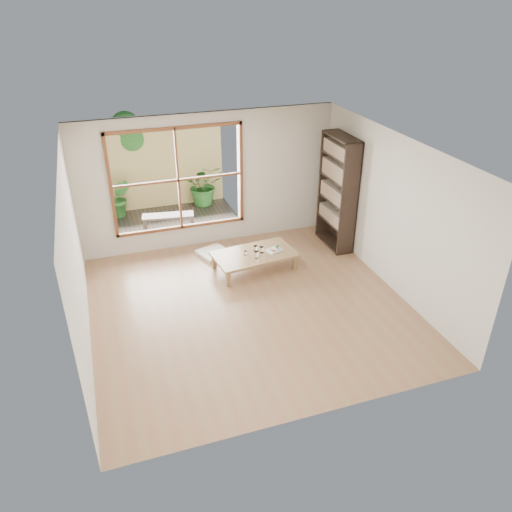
{
  "coord_description": "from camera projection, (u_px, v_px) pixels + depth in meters",
  "views": [
    {
      "loc": [
        -2.06,
        -6.44,
        4.65
      ],
      "look_at": [
        0.33,
        0.61,
        0.55
      ],
      "focal_mm": 35.0,
      "sensor_mm": 36.0,
      "label": 1
    }
  ],
  "objects": [
    {
      "name": "shrub_right",
      "position": [
        204.0,
        184.0,
        11.59
      ],
      "size": [
        0.95,
        0.85,
        0.98
      ],
      "primitive_type": "imported",
      "rotation": [
        0.0,
        0.0,
        -0.09
      ],
      "color": "#316A27",
      "rests_on": "deck"
    },
    {
      "name": "glass_small",
      "position": [
        245.0,
        253.0,
        8.99
      ],
      "size": [
        0.06,
        0.06,
        0.07
      ],
      "primitive_type": "cylinder",
      "color": "silver",
      "rests_on": "low_table"
    },
    {
      "name": "ground",
      "position": [
        249.0,
        305.0,
        8.16
      ],
      "size": [
        5.0,
        5.0,
        0.0
      ],
      "primitive_type": "plane",
      "color": "#95734A",
      "rests_on": "ground"
    },
    {
      "name": "glass_tall",
      "position": [
        257.0,
        255.0,
        8.88
      ],
      "size": [
        0.07,
        0.07,
        0.13
      ],
      "primitive_type": "cylinder",
      "color": "silver",
      "rests_on": "low_table"
    },
    {
      "name": "floor_cushion",
      "position": [
        214.0,
        253.0,
        9.65
      ],
      "size": [
        0.68,
        0.68,
        0.08
      ],
      "primitive_type": "cube",
      "rotation": [
        0.0,
        0.0,
        0.34
      ],
      "color": "silver",
      "rests_on": "ground"
    },
    {
      "name": "glass_short",
      "position": [
        255.0,
        248.0,
        9.11
      ],
      "size": [
        0.08,
        0.08,
        0.1
      ],
      "primitive_type": "cylinder",
      "color": "silver",
      "rests_on": "low_table"
    },
    {
      "name": "garden_bench",
      "position": [
        168.0,
        217.0,
        10.48
      ],
      "size": [
        1.1,
        0.47,
        0.34
      ],
      "rotation": [
        0.0,
        0.0,
        -0.16
      ],
      "color": "#31221B",
      "rests_on": "deck"
    },
    {
      "name": "glass_mid",
      "position": [
        262.0,
        250.0,
        9.06
      ],
      "size": [
        0.08,
        0.08,
        0.11
      ],
      "primitive_type": "cylinder",
      "color": "silver",
      "rests_on": "low_table"
    },
    {
      "name": "bamboo_fence",
      "position": [
        162.0,
        170.0,
        11.34
      ],
      "size": [
        2.8,
        0.06,
        1.8
      ],
      "primitive_type": "cube",
      "color": "tan",
      "rests_on": "ground"
    },
    {
      "name": "deck",
      "position": [
        173.0,
        223.0,
        10.95
      ],
      "size": [
        2.8,
        2.0,
        0.05
      ],
      "primitive_type": "cube",
      "color": "#332B25",
      "rests_on": "ground"
    },
    {
      "name": "bookshelf",
      "position": [
        338.0,
        192.0,
        9.57
      ],
      "size": [
        0.35,
        0.99,
        2.2
      ],
      "primitive_type": "cube",
      "color": "#31221B",
      "rests_on": "ground"
    },
    {
      "name": "food_tray",
      "position": [
        275.0,
        249.0,
        9.15
      ],
      "size": [
        0.34,
        0.28,
        0.09
      ],
      "rotation": [
        0.0,
        0.0,
        0.31
      ],
      "color": "white",
      "rests_on": "low_table"
    },
    {
      "name": "low_table",
      "position": [
        254.0,
        255.0,
        9.08
      ],
      "size": [
        1.55,
        0.99,
        0.32
      ],
      "rotation": [
        0.0,
        0.0,
        0.12
      ],
      "color": "olive",
      "rests_on": "ground"
    },
    {
      "name": "garden_tree",
      "position": [
        126.0,
        137.0,
        11.05
      ],
      "size": [
        1.04,
        0.85,
        2.22
      ],
      "color": "#4C3D2D",
      "rests_on": "ground"
    },
    {
      "name": "shrub_left",
      "position": [
        120.0,
        198.0,
        11.01
      ],
      "size": [
        0.52,
        0.44,
        0.87
      ],
      "primitive_type": "imported",
      "rotation": [
        0.0,
        0.0,
        -0.12
      ],
      "color": "#316A27",
      "rests_on": "deck"
    }
  ]
}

